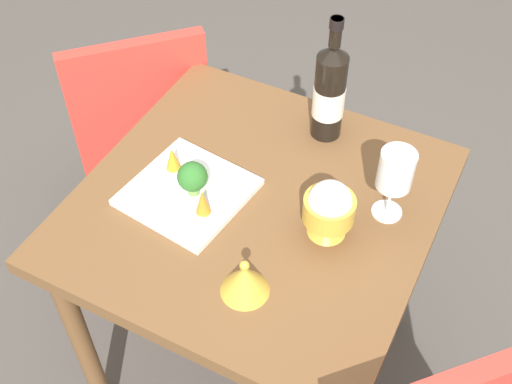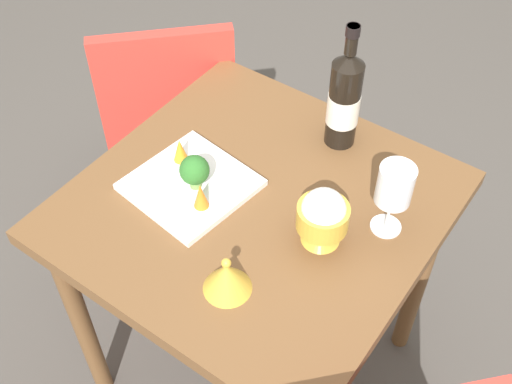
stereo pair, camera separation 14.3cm
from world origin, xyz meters
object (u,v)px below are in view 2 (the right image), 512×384
wine_glass (395,187)px  serving_plate (191,185)px  broccoli_floret (194,171)px  rice_bowl_lid (227,277)px  wine_bottle (344,99)px  carrot_garnish_left (201,196)px  carrot_garnish_right (180,150)px  rice_bowl (323,217)px  chair_near_window (169,107)px

wine_glass → serving_plate: 0.46m
broccoli_floret → rice_bowl_lid: bearing=142.2°
wine_bottle → wine_glass: (-0.22, 0.18, 0.00)m
carrot_garnish_left → carrot_garnish_right: size_ratio=1.04×
wine_bottle → carrot_garnish_left: 0.41m
rice_bowl_lid → broccoli_floret: 0.28m
wine_bottle → rice_bowl: wine_bottle is taller
rice_bowl → serving_plate: rice_bowl is taller
rice_bowl_lid → serving_plate: (0.24, -0.17, -0.03)m
serving_plate → carrot_garnish_right: size_ratio=4.48×
chair_near_window → carrot_garnish_right: bearing=-88.4°
wine_glass → carrot_garnish_right: bearing=12.7°
broccoli_floret → chair_near_window: bearing=-40.7°
chair_near_window → serving_plate: (-0.42, 0.38, 0.23)m
serving_plate → chair_near_window: bearing=-41.8°
wine_bottle → carrot_garnish_left: size_ratio=5.01×
rice_bowl → serving_plate: bearing=7.7°
rice_bowl_lid → carrot_garnish_left: size_ratio=1.54×
carrot_garnish_right → rice_bowl_lid: bearing=144.3°
wine_glass → carrot_garnish_right: wine_glass is taller
rice_bowl_lid → carrot_garnish_right: (0.30, -0.22, 0.01)m
wine_glass → wine_bottle: bearing=-38.9°
wine_glass → serving_plate: bearing=20.2°
broccoli_floret → carrot_garnish_right: 0.10m
wine_glass → carrot_garnish_left: 0.41m
chair_near_window → rice_bowl: (-0.74, 0.33, 0.30)m
wine_bottle → rice_bowl: size_ratio=2.30×
wine_glass → rice_bowl: bearing=48.5°
broccoli_floret → carrot_garnish_left: 0.06m
chair_near_window → rice_bowl: 0.87m
broccoli_floret → carrot_garnish_right: bearing=-29.4°
wine_glass → carrot_garnish_right: (0.49, 0.11, -0.08)m
rice_bowl → wine_bottle: bearing=-66.7°
wine_glass → rice_bowl: size_ratio=1.26×
rice_bowl_lid → wine_glass: bearing=-119.5°
broccoli_floret → carrot_garnish_left: (-0.05, 0.04, -0.02)m
broccoli_floret → carrot_garnish_left: bearing=140.9°
rice_bowl → broccoli_floret: size_ratio=1.65×
wine_bottle → rice_bowl_lid: (-0.04, 0.51, -0.09)m
chair_near_window → rice_bowl_lid: chair_near_window is taller
wine_glass → serving_plate: wine_glass is taller
rice_bowl → serving_plate: 0.33m
wine_bottle → serving_plate: bearing=59.7°
wine_bottle → wine_glass: 0.29m
rice_bowl_lid → broccoli_floret: (0.22, -0.17, 0.03)m
chair_near_window → carrot_garnish_right: 0.56m
rice_bowl_lid → carrot_garnish_left: rice_bowl_lid is taller
rice_bowl_lid → carrot_garnish_left: bearing=-37.4°
broccoli_floret → carrot_garnish_left: broccoli_floret is taller
wine_glass → serving_plate: (0.42, 0.15, -0.12)m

